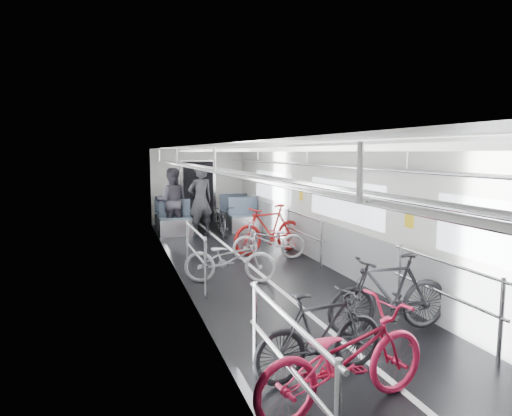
{
  "coord_description": "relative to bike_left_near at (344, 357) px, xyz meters",
  "views": [
    {
      "loc": [
        -2.61,
        -7.57,
        2.31
      ],
      "look_at": [
        0.0,
        0.75,
        1.23
      ],
      "focal_mm": 32.0,
      "sensor_mm": 36.0,
      "label": 1
    }
  ],
  "objects": [
    {
      "name": "bike_left_far",
      "position": [
        0.01,
        4.23,
        -0.06
      ],
      "size": [
        1.73,
        1.06,
        0.86
      ],
      "primitive_type": "imported",
      "rotation": [
        0.0,
        0.0,
        1.25
      ],
      "color": "silver",
      "rests_on": "floor"
    },
    {
      "name": "bike_left_near",
      "position": [
        0.0,
        0.0,
        0.0
      ],
      "size": [
        1.93,
        0.96,
        0.97
      ],
      "primitive_type": "imported",
      "rotation": [
        0.0,
        0.0,
        1.75
      ],
      "color": "#BC173D",
      "rests_on": "floor"
    },
    {
      "name": "car_shell",
      "position": [
        0.7,
        5.89,
        0.64
      ],
      "size": [
        3.02,
        14.01,
        2.41
      ],
      "color": "black",
      "rests_on": "ground"
    },
    {
      "name": "bike_left_mid",
      "position": [
        0.06,
        0.6,
        -0.03
      ],
      "size": [
        1.56,
        0.61,
        0.92
      ],
      "primitive_type": "imported",
      "rotation": [
        0.0,
        0.0,
        1.69
      ],
      "color": "black",
      "rests_on": "floor"
    },
    {
      "name": "bike_right_near",
      "position": [
        1.4,
        1.4,
        0.03
      ],
      "size": [
        1.73,
        0.55,
        1.03
      ],
      "primitive_type": "imported",
      "rotation": [
        0.0,
        0.0,
        -1.61
      ],
      "color": "black",
      "rests_on": "floor"
    },
    {
      "name": "bike_right_far",
      "position": [
        1.45,
        6.23,
        0.07
      ],
      "size": [
        1.93,
        0.97,
        1.11
      ],
      "primitive_type": "imported",
      "rotation": [
        0.0,
        0.0,
        -1.32
      ],
      "color": "#B41616",
      "rests_on": "floor"
    },
    {
      "name": "bike_right_mid",
      "position": [
        1.24,
        5.63,
        -0.07
      ],
      "size": [
        1.64,
        0.71,
        0.84
      ],
      "primitive_type": "imported",
      "rotation": [
        0.0,
        0.0,
        -1.67
      ],
      "color": "silver",
      "rests_on": "floor"
    },
    {
      "name": "person_standing",
      "position": [
        0.35,
        8.88,
        0.5
      ],
      "size": [
        0.82,
        0.65,
        1.96
      ],
      "primitive_type": "imported",
      "rotation": [
        0.0,
        0.0,
        3.42
      ],
      "color": "black",
      "rests_on": "floor"
    },
    {
      "name": "bike_aisle",
      "position": [
        0.92,
        8.78,
        -0.07
      ],
      "size": [
        0.7,
        1.63,
        0.83
      ],
      "primitive_type": "imported",
      "rotation": [
        0.0,
        0.0,
        -0.09
      ],
      "color": "black",
      "rests_on": "floor"
    },
    {
      "name": "person_seated",
      "position": [
        -0.37,
        9.31,
        0.45
      ],
      "size": [
        1.01,
        0.85,
        1.88
      ],
      "primitive_type": "imported",
      "rotation": [
        0.0,
        0.0,
        2.98
      ],
      "color": "#2D2A32",
      "rests_on": "floor"
    }
  ]
}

